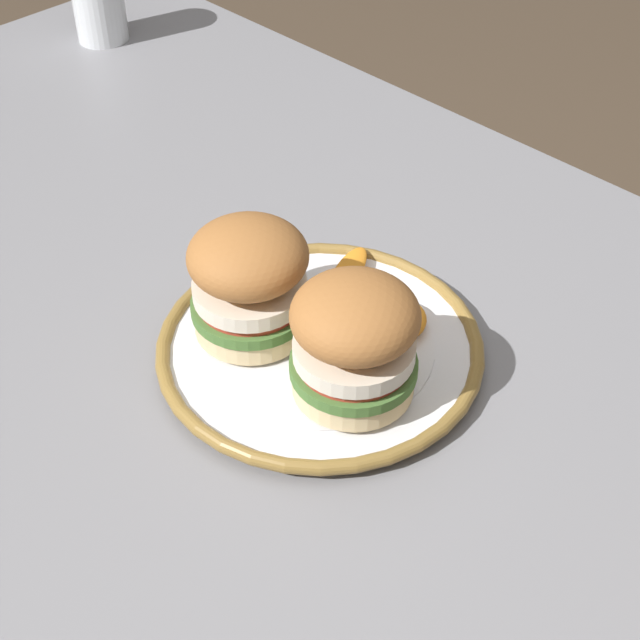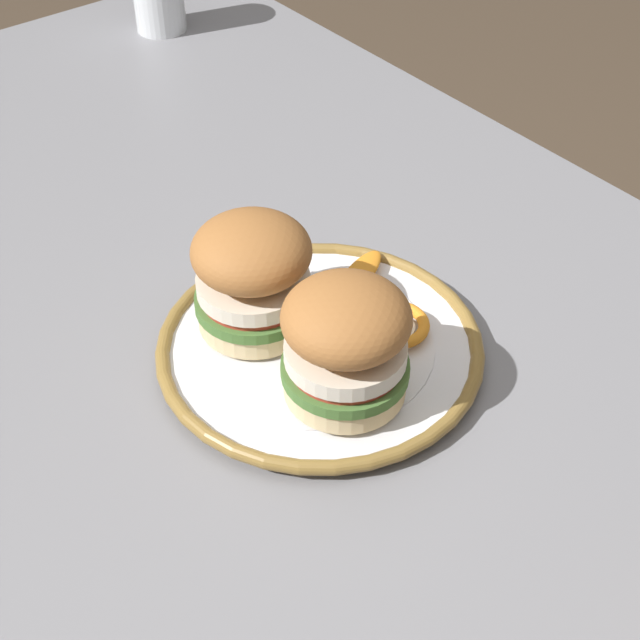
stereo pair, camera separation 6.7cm
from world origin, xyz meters
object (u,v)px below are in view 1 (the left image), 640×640
at_px(sandwich_half_left, 354,339).
at_px(sandwich_half_right, 249,279).
at_px(dining_table, 262,441).
at_px(dinner_plate, 320,347).
at_px(drinking_glass, 98,0).

bearing_deg(sandwich_half_left, sandwich_half_right, -175.76).
distance_m(dining_table, sandwich_half_left, 0.19).
relative_size(dinner_plate, sandwich_half_left, 2.61).
relative_size(sandwich_half_left, drinking_glass, 0.86).
relative_size(dining_table, sandwich_half_right, 12.40).
xyz_separation_m(sandwich_half_left, drinking_glass, (-0.67, 0.24, -0.02)).
bearing_deg(dining_table, sandwich_half_right, 144.59).
height_order(dinner_plate, drinking_glass, drinking_glass).
xyz_separation_m(dinner_plate, sandwich_half_right, (-0.05, -0.03, 0.06)).
xyz_separation_m(dining_table, sandwich_half_right, (-0.02, 0.01, 0.17)).
distance_m(sandwich_half_left, drinking_glass, 0.72).
distance_m(dining_table, sandwich_half_right, 0.17).
height_order(sandwich_half_right, drinking_glass, drinking_glass).
bearing_deg(dining_table, sandwich_half_left, 13.93).
relative_size(dinner_plate, drinking_glass, 2.25).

